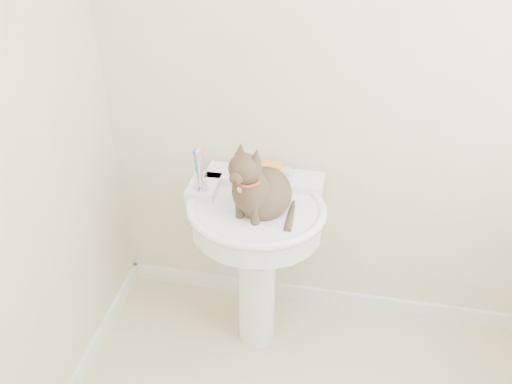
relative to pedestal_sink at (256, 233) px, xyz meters
The scene contains 7 objects.
wall_back 0.76m from the pedestal_sink, 39.28° to the left, with size 2.20×0.00×2.50m, color beige, non-canonical shape.
baseboard_back 0.76m from the pedestal_sink, 38.31° to the left, with size 2.20×0.02×0.09m, color white.
pedestal_sink is the anchor object (origin of this frame).
faucet 0.26m from the pedestal_sink, 89.03° to the left, with size 0.28×0.12×0.14m.
soap_bar 0.30m from the pedestal_sink, 83.79° to the left, with size 0.09×0.06×0.03m, color orange.
toothbrush_cup 0.33m from the pedestal_sink, behind, with size 0.07×0.07×0.19m.
cat 0.24m from the pedestal_sink, 40.52° to the right, with size 0.25×0.32×0.46m.
Camera 1 is at (-0.02, -0.97, 2.12)m, focal length 38.00 mm.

